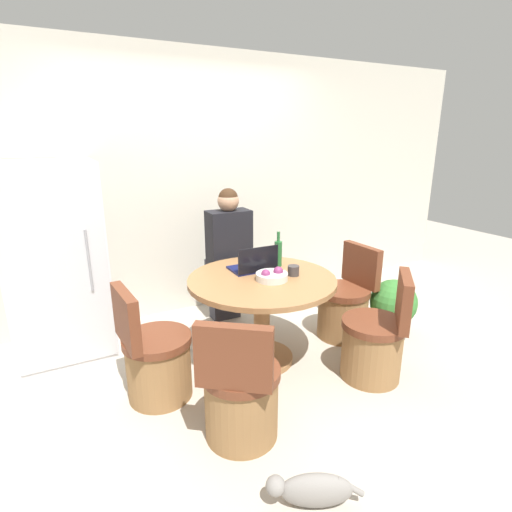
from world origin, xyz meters
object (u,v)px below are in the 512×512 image
object	(u,v)px
chair_left_side	(156,361)
person_seated	(227,251)
chair_near_right_corner	(375,344)
chair_near_left_corner	(241,397)
refrigerator	(56,262)
cat	(313,490)
fruit_bowl	(272,276)
chair_right_side	(344,307)
laptop	(254,266)
bottle	(278,253)
potted_plant	(393,306)
dining_table	(262,299)

from	to	relation	value
chair_left_side	person_seated	distance (m)	1.36
chair_near_right_corner	chair_near_left_corner	distance (m)	1.19
refrigerator	cat	bearing A→B (deg)	-66.15
chair_near_left_corner	fruit_bowl	size ratio (longest dim) A/B	3.43
chair_right_side	fruit_bowl	distance (m)	0.98
fruit_bowl	cat	bearing A→B (deg)	-110.57
chair_near_right_corner	laptop	distance (m)	1.12
bottle	potted_plant	distance (m)	1.20
chair_right_side	laptop	world-z (taller)	laptop
chair_near_right_corner	bottle	distance (m)	1.05
laptop	cat	distance (m)	1.70
chair_near_left_corner	potted_plant	xyz separation A→B (m)	(1.79, 0.52, 0.02)
dining_table	chair_near_right_corner	world-z (taller)	chair_near_right_corner
chair_near_right_corner	chair_left_side	world-z (taller)	same
chair_right_side	laptop	distance (m)	1.01
cat	refrigerator	bearing A→B (deg)	-39.64
refrigerator	person_seated	distance (m)	1.48
cat	potted_plant	distance (m)	2.04
refrigerator	person_seated	xyz separation A→B (m)	(1.47, -0.12, -0.08)
fruit_bowl	chair_left_side	bearing A→B (deg)	179.60
cat	potted_plant	bearing A→B (deg)	-119.66
fruit_bowl	cat	distance (m)	1.48
chair_near_right_corner	person_seated	distance (m)	1.59
chair_near_left_corner	laptop	distance (m)	1.16
chair_near_left_corner	chair_left_side	xyz separation A→B (m)	(-0.35, 0.64, 0.00)
cat	chair_near_left_corner	bearing A→B (deg)	-53.17
chair_right_side	chair_left_side	xyz separation A→B (m)	(-1.77, -0.11, 0.00)
fruit_bowl	cat	xyz separation A→B (m)	(-0.46, -1.24, -0.67)
fruit_bowl	bottle	size ratio (longest dim) A/B	0.82
chair_left_side	laptop	size ratio (longest dim) A/B	2.39
dining_table	chair_right_side	bearing A→B (deg)	2.30
laptop	chair_near_right_corner	bearing A→B (deg)	128.80
bottle	refrigerator	bearing A→B (deg)	156.30
fruit_bowl	chair_right_side	bearing A→B (deg)	7.80
chair_left_side	laptop	bearing A→B (deg)	-78.96
chair_right_side	person_seated	world-z (taller)	person_seated
chair_left_side	cat	distance (m)	1.34
laptop	refrigerator	bearing A→B (deg)	-27.48
dining_table	laptop	bearing A→B (deg)	83.51
potted_plant	chair_near_left_corner	bearing A→B (deg)	-163.71
refrigerator	potted_plant	world-z (taller)	refrigerator
chair_right_side	chair_left_side	world-z (taller)	same
refrigerator	laptop	xyz separation A→B (m)	(1.43, -0.74, -0.03)
refrigerator	chair_near_right_corner	xyz separation A→B (m)	(2.06, -1.53, -0.52)
dining_table	person_seated	xyz separation A→B (m)	(0.06, 0.81, 0.18)
person_seated	fruit_bowl	size ratio (longest dim) A/B	5.43
laptop	fruit_bowl	bearing A→B (deg)	95.25
chair_right_side	potted_plant	distance (m)	0.44
chair_near_right_corner	chair_left_side	xyz separation A→B (m)	(-1.53, 0.53, 0.00)
chair_near_left_corner	potted_plant	bearing A→B (deg)	-127.06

